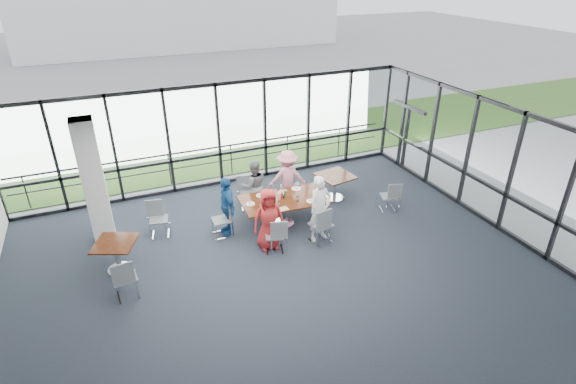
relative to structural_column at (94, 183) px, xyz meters
name	(u,v)px	position (x,y,z in m)	size (l,w,h in m)	color
floor	(282,273)	(3.60, -3.00, -1.61)	(12.00, 10.00, 0.02)	#212632
ceiling	(281,141)	(3.60, -3.00, 1.60)	(12.00, 10.00, 0.04)	silver
curtain_wall_back	(219,135)	(3.60, 2.00, 0.00)	(12.00, 0.10, 3.20)	white
curtain_wall_right	(496,166)	(9.60, -3.00, 0.00)	(0.10, 10.00, 3.20)	white
exit_door	(406,138)	(9.60, 0.75, -0.55)	(0.12, 1.60, 2.10)	black
structural_column	(94,183)	(0.00, 0.00, 0.00)	(0.50, 0.50, 3.20)	white
apron	(189,133)	(3.60, 7.00, -1.62)	(80.00, 70.00, 0.02)	gray
grass_strip	(200,150)	(3.60, 5.00, -1.59)	(80.00, 5.00, 0.01)	#2F601F
hangar_main	(177,5)	(7.60, 29.00, 1.40)	(24.00, 10.00, 6.00)	silver
guard_rail	(216,161)	(3.60, 2.60, -1.10)	(0.06, 0.06, 12.00)	#2D2D33
main_table	(284,202)	(4.46, -1.05, -0.95)	(2.29, 1.33, 0.75)	#361409
side_table_left	(115,247)	(0.22, -1.45, -0.97)	(1.13, 1.13, 0.75)	#361409
side_table_right	(335,178)	(6.41, -0.30, -0.95)	(1.09, 1.09, 0.75)	#361409
diner_near_left	(268,219)	(3.70, -1.93, -0.80)	(0.78, 0.51, 1.59)	#B52524
diner_near_right	(320,209)	(5.01, -2.07, -0.73)	(0.63, 0.46, 1.73)	white
diner_far_left	(254,186)	(4.00, -0.03, -0.85)	(0.73, 0.45, 1.50)	slate
diner_far_right	(287,178)	(4.98, -0.08, -0.77)	(1.07, 0.55, 1.66)	pink
diner_end	(227,206)	(2.97, -0.90, -0.81)	(0.93, 0.51, 1.59)	#1C508C
chair_main_nl	(274,235)	(3.77, -2.12, -1.16)	(0.43, 0.43, 0.88)	slate
chair_main_nr	(321,225)	(4.99, -2.21, -1.11)	(0.48, 0.48, 0.98)	slate
chair_main_fl	(248,193)	(3.88, 0.16, -1.14)	(0.44, 0.44, 0.91)	slate
chair_main_fr	(292,187)	(5.17, 0.01, -1.12)	(0.47, 0.47, 0.96)	slate
chair_main_end	(221,220)	(2.78, -0.97, -1.15)	(0.44, 0.44, 0.91)	slate
chair_spare_la	(125,278)	(0.30, -2.46, -1.13)	(0.46, 0.46, 0.94)	slate
chair_spare_lb	(159,220)	(1.31, -0.32, -1.14)	(0.45, 0.45, 0.91)	slate
chair_spare_r	(389,196)	(7.47, -1.50, -1.17)	(0.42, 0.42, 0.85)	slate
plate_nl	(265,210)	(3.79, -1.43, -0.84)	(0.28, 0.28, 0.01)	white
plate_nr	(311,201)	(5.07, -1.44, -0.84)	(0.24, 0.24, 0.01)	white
plate_fl	(261,195)	(3.98, -0.64, -0.84)	(0.26, 0.26, 0.01)	white
plate_fr	(296,189)	(5.00, -0.64, -0.84)	(0.27, 0.27, 0.01)	white
plate_end	(250,204)	(3.56, -0.98, -0.84)	(0.24, 0.24, 0.01)	white
tumbler_a	(279,203)	(4.22, -1.35, -0.78)	(0.07, 0.07, 0.14)	white
tumbler_b	(298,199)	(4.75, -1.30, -0.78)	(0.07, 0.07, 0.14)	white
tumbler_c	(282,191)	(4.56, -0.71, -0.78)	(0.07, 0.07, 0.13)	white
tumbler_d	(260,205)	(3.73, -1.22, -0.78)	(0.07, 0.07, 0.15)	white
menu_a	(282,209)	(4.23, -1.53, -0.85)	(0.30, 0.21, 0.00)	beige
menu_b	(320,199)	(5.32, -1.45, -0.85)	(0.33, 0.23, 0.00)	beige
menu_c	(282,192)	(4.58, -0.65, -0.85)	(0.29, 0.20, 0.00)	beige
condiment_caddy	(283,197)	(4.48, -0.96, -0.83)	(0.10, 0.07, 0.04)	black
ketchup_bottle	(282,196)	(4.42, -1.03, -0.76)	(0.06, 0.06, 0.18)	#B61024
green_bottle	(285,194)	(4.53, -1.00, -0.75)	(0.05, 0.05, 0.20)	#267329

